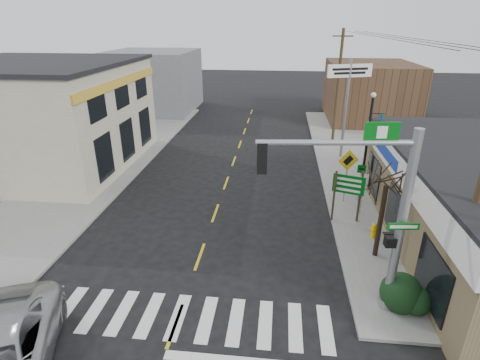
# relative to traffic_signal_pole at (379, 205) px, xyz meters

# --- Properties ---
(ground) EXTENTS (140.00, 140.00, 0.00)m
(ground) POSITION_rel_traffic_signal_pole_xyz_m (-6.41, -1.62, -4.06)
(ground) COLOR black
(ground) RESTS_ON ground
(sidewalk_right) EXTENTS (6.00, 38.00, 0.13)m
(sidewalk_right) POSITION_rel_traffic_signal_pole_xyz_m (2.59, 11.38, -3.99)
(sidewalk_right) COLOR slate
(sidewalk_right) RESTS_ON ground
(sidewalk_left) EXTENTS (6.00, 38.00, 0.13)m
(sidewalk_left) POSITION_rel_traffic_signal_pole_xyz_m (-15.41, 11.38, -3.99)
(sidewalk_left) COLOR slate
(sidewalk_left) RESTS_ON ground
(center_line) EXTENTS (0.12, 56.00, 0.01)m
(center_line) POSITION_rel_traffic_signal_pole_xyz_m (-6.41, 6.38, -4.05)
(center_line) COLOR gold
(center_line) RESTS_ON ground
(crosswalk) EXTENTS (11.00, 2.20, 0.01)m
(crosswalk) POSITION_rel_traffic_signal_pole_xyz_m (-6.41, -1.22, -4.05)
(crosswalk) COLOR silver
(crosswalk) RESTS_ON ground
(left_building) EXTENTS (12.00, 12.00, 6.80)m
(left_building) POSITION_rel_traffic_signal_pole_xyz_m (-19.41, 12.38, -0.66)
(left_building) COLOR #B7B198
(left_building) RESTS_ON ground
(bldg_distant_right) EXTENTS (8.00, 10.00, 5.60)m
(bldg_distant_right) POSITION_rel_traffic_signal_pole_xyz_m (5.59, 28.38, -1.26)
(bldg_distant_right) COLOR #523825
(bldg_distant_right) RESTS_ON ground
(bldg_distant_left) EXTENTS (9.00, 10.00, 6.40)m
(bldg_distant_left) POSITION_rel_traffic_signal_pole_xyz_m (-17.41, 30.38, -0.86)
(bldg_distant_left) COLOR slate
(bldg_distant_left) RESTS_ON ground
(traffic_signal_pole) EXTENTS (5.21, 0.39, 6.61)m
(traffic_signal_pole) POSITION_rel_traffic_signal_pole_xyz_m (0.00, 0.00, 0.00)
(traffic_signal_pole) COLOR gray
(traffic_signal_pole) RESTS_ON sidewalk_right
(guide_sign) EXTENTS (1.52, 0.13, 2.66)m
(guide_sign) POSITION_rel_traffic_signal_pole_xyz_m (0.21, 6.03, -2.20)
(guide_sign) COLOR #41331E
(guide_sign) RESTS_ON sidewalk_right
(fire_hydrant) EXTENTS (0.23, 0.23, 0.72)m
(fire_hydrant) POSITION_rel_traffic_signal_pole_xyz_m (1.30, 4.58, -3.54)
(fire_hydrant) COLOR #DBAD02
(fire_hydrant) RESTS_ON sidewalk_right
(ped_crossing_sign) EXTENTS (1.18, 0.08, 3.04)m
(ped_crossing_sign) POSITION_rel_traffic_signal_pole_xyz_m (0.48, 8.22, -1.87)
(ped_crossing_sign) COLOR gray
(ped_crossing_sign) RESTS_ON sidewalk_right
(lamp_post) EXTENTS (0.74, 0.58, 5.68)m
(lamp_post) POSITION_rel_traffic_signal_pole_xyz_m (1.85, 10.22, -0.63)
(lamp_post) COLOR black
(lamp_post) RESTS_ON sidewalk_right
(dance_center_sign) EXTENTS (3.23, 0.20, 6.87)m
(dance_center_sign) POSITION_rel_traffic_signal_pole_xyz_m (1.36, 15.90, 1.24)
(dance_center_sign) COLOR gray
(dance_center_sign) RESTS_ON sidewalk_right
(bare_tree) EXTENTS (2.44, 2.44, 4.88)m
(bare_tree) POSITION_rel_traffic_signal_pole_xyz_m (1.09, 3.13, -0.09)
(bare_tree) COLOR black
(bare_tree) RESTS_ON sidewalk_right
(shrub_front) EXTENTS (1.44, 1.44, 1.08)m
(shrub_front) POSITION_rel_traffic_signal_pole_xyz_m (1.24, 0.04, -3.39)
(shrub_front) COLOR #173412
(shrub_front) RESTS_ON sidewalk_right
(shrub_back) EXTENTS (0.99, 0.99, 0.74)m
(shrub_back) POSITION_rel_traffic_signal_pole_xyz_m (4.18, 7.10, -3.56)
(shrub_back) COLOR black
(shrub_back) RESTS_ON sidewalk_right
(utility_pole_far) EXTENTS (1.52, 0.23, 8.77)m
(utility_pole_far) POSITION_rel_traffic_signal_pole_xyz_m (1.22, 19.77, 0.57)
(utility_pole_far) COLOR #3D2418
(utility_pole_far) RESTS_ON sidewalk_right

